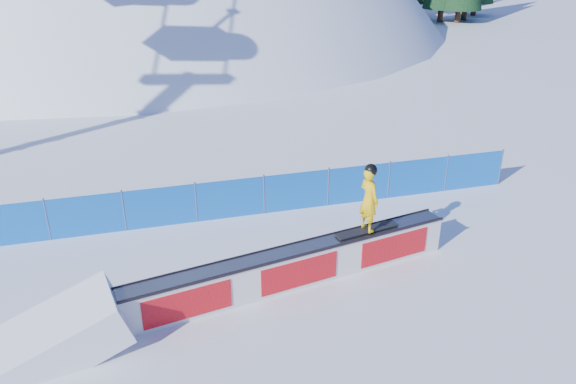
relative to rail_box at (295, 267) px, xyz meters
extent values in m
plane|color=white|center=(-2.84, -0.67, -0.49)|extent=(160.00, 160.00, 0.00)
sphere|color=white|center=(-2.84, 41.33, -18.49)|extent=(64.00, 64.00, 64.00)
cylinder|color=#362315|center=(24.13, 40.64, 0.11)|extent=(0.50, 0.50, 1.40)
cylinder|color=#362315|center=(27.68, 44.08, 0.11)|extent=(0.50, 0.50, 1.40)
cylinder|color=#362315|center=(27.70, 37.48, 0.11)|extent=(0.50, 0.50, 1.40)
cylinder|color=#362315|center=(28.83, 41.38, 0.11)|extent=(0.50, 0.50, 1.40)
cube|color=blue|center=(-2.84, 3.83, 0.11)|extent=(22.00, 0.03, 1.20)
cylinder|color=#3F4A71|center=(-5.84, 3.83, 0.16)|extent=(0.05, 0.05, 1.30)
cylinder|color=#3F4A71|center=(-3.84, 3.83, 0.16)|extent=(0.05, 0.05, 1.30)
cylinder|color=#3F4A71|center=(-1.84, 3.83, 0.16)|extent=(0.05, 0.05, 1.30)
cylinder|color=#3F4A71|center=(0.16, 3.83, 0.16)|extent=(0.05, 0.05, 1.30)
cylinder|color=#3F4A71|center=(2.16, 3.83, 0.16)|extent=(0.05, 0.05, 1.30)
cylinder|color=#3F4A71|center=(4.16, 3.83, 0.16)|extent=(0.05, 0.05, 1.30)
cylinder|color=#3F4A71|center=(6.16, 3.83, 0.16)|extent=(0.05, 0.05, 1.30)
cylinder|color=#3F4A71|center=(8.16, 3.83, 0.16)|extent=(0.05, 0.05, 1.30)
cube|color=silver|center=(0.00, 0.00, -0.02)|extent=(8.21, 2.05, 0.93)
cube|color=gray|center=(0.00, 0.00, 0.46)|extent=(8.13, 2.06, 0.04)
cube|color=black|center=(0.05, -0.27, 0.47)|extent=(8.11, 1.57, 0.06)
cube|color=black|center=(-0.05, 0.27, 0.47)|extent=(8.11, 1.57, 0.06)
cube|color=red|center=(0.05, -0.26, -0.02)|extent=(7.71, 1.48, 0.70)
cube|color=red|center=(-0.05, 0.26, -0.02)|extent=(7.71, 1.48, 0.70)
cube|color=black|center=(1.95, 0.37, 0.52)|extent=(1.71, 0.61, 0.03)
imported|color=gold|center=(1.95, 0.37, 1.35)|extent=(0.54, 0.68, 1.63)
sphere|color=black|center=(1.95, 0.37, 2.11)|extent=(0.30, 0.30, 0.30)
camera|label=1|loc=(-3.13, -10.78, 7.21)|focal=35.00mm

